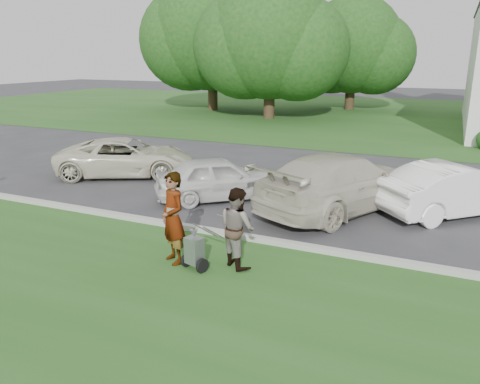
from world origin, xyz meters
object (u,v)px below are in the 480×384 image
Objects in this scene: parking_meter_near at (176,208)px; person_right at (237,228)px; tree_far at (212,36)px; tree_back at (353,49)px; car_c at (341,182)px; tree_left at (270,42)px; car_b at (220,178)px; striping_cart at (195,251)px; person_left at (173,219)px; car_a at (126,157)px; car_d at (456,189)px.

person_right is at bearing -21.25° from parking_meter_near.
tree_far is 28.23m from parking_meter_near.
car_c is (5.12, -26.18, -3.91)m from tree_back.
car_b is (5.52, -18.69, -4.44)m from tree_left.
tree_left is 23.27m from parking_meter_near.
striping_cart is 4.99m from car_b.
car_a is at bearing 166.63° from person_left.
tree_back reaches higher than car_a.
car_a is at bearing 47.30° from car_d.
tree_left is 20.79m from car_c.
car_d is at bearing 79.59° from person_left.
tree_back reaches higher than parking_meter_near.
person_left is at bearing 50.16° from person_right.
person_left reaches higher than car_b.
car_a is at bearing -96.64° from tree_back.
person_right is at bearing -154.80° from car_a.
tree_left is at bearing -38.53° from car_c.
tree_far reaches higher than tree_back.
tree_far is at bearing -153.44° from tree_back.
car_b is at bearing 58.45° from car_d.
car_c is at bearing 62.72° from car_d.
parking_meter_near is at bearing -64.31° from tree_far.
car_b is 0.88× the size of car_d.
car_a is 11.08m from car_d.
car_a is at bearing -4.60° from person_right.
person_left is 1.16× the size of person_right.
car_c is (2.42, 5.03, -0.17)m from person_left.
person_right is 0.43× the size of car_b.
tree_far is 2.36× the size of car_a.
person_left is at bearing 94.07° from car_d.
striping_cart is 7.74m from car_d.
person_left is at bearing -64.15° from tree_far.
car_b is 6.75m from car_d.
parking_meter_near is (-1.23, 1.30, 0.38)m from striping_cart.
car_c is (1.12, 4.63, -0.03)m from person_right.
tree_back reaches higher than person_right.
car_d is (4.84, 6.03, 0.32)m from striping_cart.
tree_left is at bearing -37.62° from person_right.
person_right is at bearing 49.29° from person_left.
car_b is at bearing -73.55° from tree_left.
car_b is at bearing -25.86° from person_right.
parking_meter_near is at bearing 84.63° from car_d.
car_c is at bearing -70.55° from person_right.
tree_back is 27.04m from car_b.
tree_far is 2.97× the size of car_b.
tree_back is 2.17× the size of car_d.
car_c is at bearing -121.58° from car_b.
person_left is at bearing -162.70° from car_a.
tree_back is at bearing -36.44° from car_b.
striping_cart is at bearing -84.02° from tree_back.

